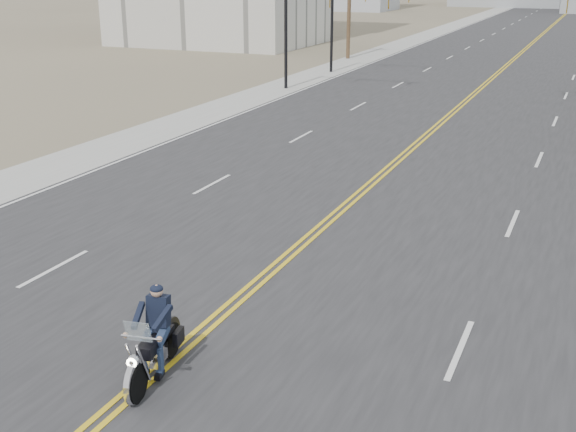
# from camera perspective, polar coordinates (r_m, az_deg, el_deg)

# --- Properties ---
(ground_plane) EXTENTS (400.00, 400.00, 0.00)m
(ground_plane) POSITION_cam_1_polar(r_m,az_deg,el_deg) (13.22, -12.67, -13.90)
(ground_plane) COLOR #776D56
(ground_plane) RESTS_ON ground
(road) EXTENTS (20.00, 200.00, 0.01)m
(road) POSITION_cam_1_polar(r_m,az_deg,el_deg) (79.39, 18.95, 12.97)
(road) COLOR #303033
(road) RESTS_ON ground
(sidewalk_left) EXTENTS (3.00, 200.00, 0.01)m
(sidewalk_left) POSITION_cam_1_polar(r_m,az_deg,el_deg) (81.20, 10.65, 13.76)
(sidewalk_left) COLOR #A5A5A0
(sidewalk_left) RESTS_ON ground
(traffic_mast_left) EXTENTS (7.10, 0.26, 7.00)m
(traffic_mast_left) POSITION_cam_1_polar(r_m,az_deg,el_deg) (43.80, 2.35, 16.25)
(traffic_mast_left) COLOR black
(traffic_mast_left) RESTS_ON ground
(traffic_mast_far) EXTENTS (6.10, 0.26, 7.00)m
(traffic_mast_far) POSITION_cam_1_polar(r_m,az_deg,el_deg) (51.44, 5.36, 16.53)
(traffic_mast_far) COLOR black
(traffic_mast_far) RESTS_ON ground
(motorcyclist) EXTENTS (1.33, 2.33, 1.72)m
(motorcyclist) POSITION_cam_1_polar(r_m,az_deg,el_deg) (13.29, -10.64, -9.26)
(motorcyclist) COLOR black
(motorcyclist) RESTS_ON ground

